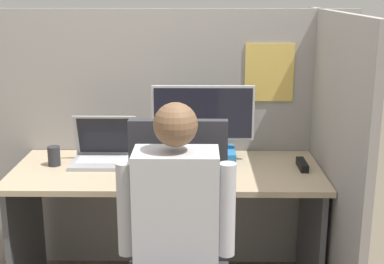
{
  "coord_description": "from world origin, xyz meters",
  "views": [
    {
      "loc": [
        0.17,
        -2.38,
        1.68
      ],
      "look_at": [
        0.14,
        0.17,
        0.99
      ],
      "focal_mm": 50.0,
      "sensor_mm": 36.0,
      "label": 1
    }
  ],
  "objects_px": {
    "laptop": "(105,154)",
    "pen_cup": "(54,156)",
    "office_chair": "(178,254)",
    "person": "(176,236)",
    "stapler": "(302,165)",
    "paper_box": "(203,155)",
    "carrot_toy": "(172,178)",
    "monitor": "(203,117)"
  },
  "relations": [
    {
      "from": "office_chair",
      "to": "person",
      "type": "relative_size",
      "value": 0.89
    },
    {
      "from": "carrot_toy",
      "to": "stapler",
      "type": "bearing_deg",
      "value": 16.7
    },
    {
      "from": "monitor",
      "to": "laptop",
      "type": "xyz_separation_m",
      "value": [
        -0.55,
        -0.05,
        -0.2
      ]
    },
    {
      "from": "office_chair",
      "to": "pen_cup",
      "type": "bearing_deg",
      "value": 137.15
    },
    {
      "from": "monitor",
      "to": "stapler",
      "type": "relative_size",
      "value": 3.35
    },
    {
      "from": "laptop",
      "to": "stapler",
      "type": "distance_m",
      "value": 1.08
    },
    {
      "from": "laptop",
      "to": "pen_cup",
      "type": "relative_size",
      "value": 3.27
    },
    {
      "from": "stapler",
      "to": "office_chair",
      "type": "bearing_deg",
      "value": -136.45
    },
    {
      "from": "pen_cup",
      "to": "person",
      "type": "bearing_deg",
      "value": -49.57
    },
    {
      "from": "laptop",
      "to": "office_chair",
      "type": "height_order",
      "value": "office_chair"
    },
    {
      "from": "stapler",
      "to": "person",
      "type": "bearing_deg",
      "value": -129.39
    },
    {
      "from": "monitor",
      "to": "stapler",
      "type": "xyz_separation_m",
      "value": [
        0.53,
        -0.13,
        -0.23
      ]
    },
    {
      "from": "carrot_toy",
      "to": "office_chair",
      "type": "relative_size",
      "value": 0.1
    },
    {
      "from": "carrot_toy",
      "to": "office_chair",
      "type": "xyz_separation_m",
      "value": [
        0.04,
        -0.41,
        -0.2
      ]
    },
    {
      "from": "monitor",
      "to": "laptop",
      "type": "height_order",
      "value": "monitor"
    },
    {
      "from": "monitor",
      "to": "person",
      "type": "distance_m",
      "value": 0.96
    },
    {
      "from": "laptop",
      "to": "office_chair",
      "type": "xyz_separation_m",
      "value": [
        0.43,
        -0.7,
        -0.24
      ]
    },
    {
      "from": "paper_box",
      "to": "carrot_toy",
      "type": "relative_size",
      "value": 3.07
    },
    {
      "from": "stapler",
      "to": "person",
      "type": "distance_m",
      "value": 1.02
    },
    {
      "from": "carrot_toy",
      "to": "office_chair",
      "type": "bearing_deg",
      "value": -84.27
    },
    {
      "from": "pen_cup",
      "to": "carrot_toy",
      "type": "bearing_deg",
      "value": -19.92
    },
    {
      "from": "office_chair",
      "to": "stapler",
      "type": "bearing_deg",
      "value": 43.55
    },
    {
      "from": "paper_box",
      "to": "office_chair",
      "type": "height_order",
      "value": "office_chair"
    },
    {
      "from": "office_chair",
      "to": "person",
      "type": "xyz_separation_m",
      "value": [
        0.0,
        -0.17,
        0.17
      ]
    },
    {
      "from": "paper_box",
      "to": "monitor",
      "type": "xyz_separation_m",
      "value": [
        0.0,
        0.0,
        0.22
      ]
    },
    {
      "from": "stapler",
      "to": "carrot_toy",
      "type": "height_order",
      "value": "stapler"
    },
    {
      "from": "laptop",
      "to": "person",
      "type": "relative_size",
      "value": 0.28
    },
    {
      "from": "laptop",
      "to": "pen_cup",
      "type": "xyz_separation_m",
      "value": [
        -0.27,
        -0.05,
        0.0
      ]
    },
    {
      "from": "stapler",
      "to": "pen_cup",
      "type": "bearing_deg",
      "value": 178.67
    },
    {
      "from": "laptop",
      "to": "person",
      "type": "distance_m",
      "value": 0.97
    },
    {
      "from": "pen_cup",
      "to": "laptop",
      "type": "bearing_deg",
      "value": 10.69
    },
    {
      "from": "monitor",
      "to": "office_chair",
      "type": "height_order",
      "value": "monitor"
    },
    {
      "from": "stapler",
      "to": "office_chair",
      "type": "height_order",
      "value": "office_chair"
    },
    {
      "from": "laptop",
      "to": "office_chair",
      "type": "distance_m",
      "value": 0.85
    },
    {
      "from": "laptop",
      "to": "pen_cup",
      "type": "distance_m",
      "value": 0.27
    },
    {
      "from": "person",
      "to": "pen_cup",
      "type": "bearing_deg",
      "value": 130.43
    },
    {
      "from": "office_chair",
      "to": "pen_cup",
      "type": "relative_size",
      "value": 10.47
    },
    {
      "from": "laptop",
      "to": "pen_cup",
      "type": "height_order",
      "value": "laptop"
    },
    {
      "from": "office_chair",
      "to": "pen_cup",
      "type": "xyz_separation_m",
      "value": [
        -0.7,
        0.65,
        0.24
      ]
    },
    {
      "from": "paper_box",
      "to": "stapler",
      "type": "xyz_separation_m",
      "value": [
        0.53,
        -0.13,
        -0.01
      ]
    },
    {
      "from": "paper_box",
      "to": "pen_cup",
      "type": "distance_m",
      "value": 0.82
    },
    {
      "from": "paper_box",
      "to": "stapler",
      "type": "bearing_deg",
      "value": -13.34
    }
  ]
}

